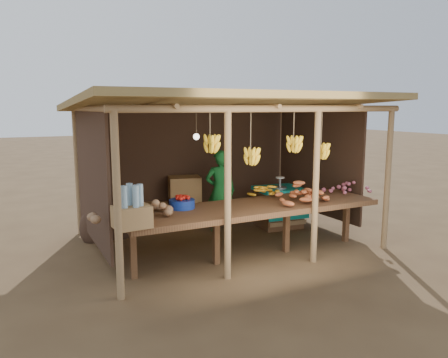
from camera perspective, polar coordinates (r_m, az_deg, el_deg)
name	(u,v)px	position (r m, az deg, el deg)	size (l,w,h in m)	color
ground	(224,240)	(7.43, 0.00, -8.01)	(60.00, 60.00, 0.00)	brown
stall_structure	(223,126)	(7.10, -0.09, 6.94)	(4.70, 3.50, 2.43)	#9A774F
counter	(253,209)	(6.43, 3.80, -3.97)	(3.90, 1.05, 0.80)	brown
potato_heap	(135,205)	(5.68, -11.56, -3.36)	(1.12, 0.67, 0.37)	#8E6949
sweet_potato_heap	(301,191)	(6.65, 10.00, -1.54)	(0.88, 0.53, 0.35)	#C66033
onion_heap	(349,183)	(7.56, 16.07, -0.46)	(0.77, 0.46, 0.35)	#C25E75
banana_pile	(265,187)	(6.93, 5.43, -1.05)	(0.51, 0.31, 0.34)	gold
tomato_basin	(182,203)	(6.22, -5.52, -3.13)	(0.36, 0.36, 0.19)	navy
bottle_box	(132,211)	(5.30, -11.97, -4.12)	(0.44, 0.36, 0.53)	olive
vendor	(220,191)	(7.80, -0.47, -1.60)	(0.54, 0.35, 1.48)	#176929
tarp_crate	(279,206)	(8.23, 7.15, -3.49)	(0.89, 0.79, 0.98)	brown
carton_stack	(174,206)	(8.18, -6.52, -3.52)	(1.30, 0.58, 0.92)	olive
burlap_sacks	(106,223)	(7.70, -15.11, -5.60)	(0.90, 0.47, 0.63)	#412B1E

